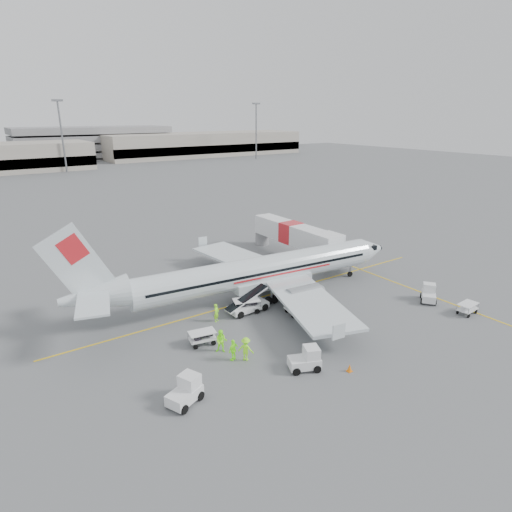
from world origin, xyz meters
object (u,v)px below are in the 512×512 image
object	(u,v)px
jet_bridge	(291,239)
tug_fore	(429,294)
belt_loader	(248,298)
aircraft	(261,252)
tug_aft	(184,391)
tug_mid	(304,359)

from	to	relation	value
jet_bridge	tug_fore	xyz separation A→B (m)	(2.20, -19.26, -1.39)
belt_loader	tug_fore	distance (m)	18.23
aircraft	tug_aft	bearing A→B (deg)	-135.49
tug_fore	tug_aft	bearing A→B (deg)	144.31
jet_bridge	tug_aft	xyz separation A→B (m)	(-24.95, -19.92, -1.34)
tug_mid	aircraft	bearing A→B (deg)	91.17
jet_bridge	aircraft	bearing A→B (deg)	-142.08
jet_bridge	tug_mid	world-z (taller)	jet_bridge
jet_bridge	tug_mid	distance (m)	26.71
belt_loader	tug_mid	bearing A→B (deg)	-102.30
belt_loader	jet_bridge	bearing A→B (deg)	36.35
belt_loader	tug_mid	distance (m)	10.68
tug_fore	tug_mid	world-z (taller)	tug_mid
jet_bridge	belt_loader	distance (m)	17.74
tug_fore	tug_aft	xyz separation A→B (m)	(-27.15, -0.66, 0.05)
aircraft	tug_fore	world-z (taller)	aircraft
aircraft	tug_mid	world-z (taller)	aircraft
tug_aft	tug_mid	bearing A→B (deg)	-32.52
tug_mid	tug_aft	size ratio (longest dim) A/B	0.97
belt_loader	tug_fore	size ratio (longest dim) A/B	2.33
tug_fore	tug_mid	distance (m)	18.29
jet_bridge	tug_mid	bearing A→B (deg)	-127.37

